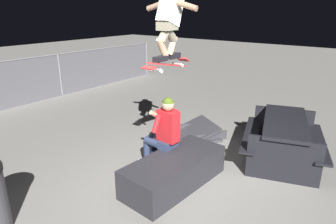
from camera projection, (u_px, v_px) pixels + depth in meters
ground_plane at (171, 187)px, 4.56m from camera, size 40.00×40.00×0.00m
ledge_box_main at (174, 171)px, 4.56m from camera, size 1.75×0.84×0.45m
person_sitting_on_ledge at (163, 131)px, 4.82m from camera, size 0.59×0.76×1.29m
skateboard at (167, 65)px, 4.60m from camera, size 1.03×0.25×0.17m
skater_airborne at (169, 18)px, 4.42m from camera, size 0.62×0.89×1.12m
kicker_ramp at (190, 135)px, 6.27m from camera, size 1.37×1.32×0.40m
picnic_table_back at (284, 134)px, 5.23m from camera, size 2.03×1.80×0.75m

